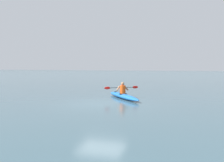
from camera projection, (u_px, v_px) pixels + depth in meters
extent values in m
plane|color=#334C56|center=(101.00, 104.00, 14.55)|extent=(160.00, 160.00, 0.00)
ellipsoid|color=#1959A5|center=(123.00, 96.00, 16.87)|extent=(3.16, 4.06, 0.31)
torus|color=black|center=(123.00, 94.00, 16.87)|extent=(0.71, 0.71, 0.04)
cylinder|color=black|center=(116.00, 92.00, 18.16)|extent=(0.18, 0.18, 0.02)
cylinder|color=#E04C14|center=(123.00, 89.00, 16.93)|extent=(0.36, 0.36, 0.52)
sphere|color=#936B4C|center=(123.00, 84.00, 16.91)|extent=(0.21, 0.21, 0.21)
cylinder|color=black|center=(122.00, 88.00, 17.11)|extent=(1.58, 1.16, 0.03)
ellipsoid|color=red|center=(107.00, 88.00, 16.79)|extent=(0.35, 0.27, 0.17)
ellipsoid|color=red|center=(135.00, 87.00, 17.43)|extent=(0.35, 0.27, 0.17)
cylinder|color=#936B4C|center=(118.00, 88.00, 16.91)|extent=(0.21, 0.30, 0.34)
cylinder|color=#936B4C|center=(126.00, 88.00, 17.10)|extent=(0.32, 0.15, 0.34)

